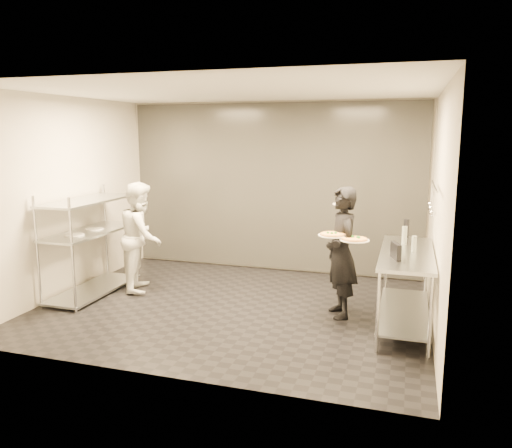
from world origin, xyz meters
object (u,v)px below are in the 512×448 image
(pizza_plate_near, at_px, (333,235))
(bottle_dark, at_px, (406,229))
(bottle_clear, at_px, (414,244))
(pos_monitor, at_px, (396,251))
(prep_counter, at_px, (406,276))
(bottle_green, at_px, (404,235))
(salad_plate, at_px, (343,203))
(waiter, at_px, (341,253))
(chef, at_px, (141,236))
(pizza_plate_far, at_px, (354,239))
(pass_rack, at_px, (91,241))

(pizza_plate_near, height_order, bottle_dark, bottle_dark)
(bottle_clear, relative_size, bottle_dark, 0.77)
(pos_monitor, height_order, bottle_dark, bottle_dark)
(prep_counter, bearing_deg, bottle_green, 96.32)
(pos_monitor, bearing_deg, pizza_plate_near, 135.11)
(salad_plate, bearing_deg, bottle_dark, 25.92)
(pizza_plate_near, relative_size, bottle_clear, 1.83)
(prep_counter, relative_size, waiter, 1.10)
(chef, bearing_deg, waiter, -115.24)
(pizza_plate_near, height_order, pizza_plate_far, pizza_plate_near)
(waiter, relative_size, bottle_green, 7.15)
(pass_rack, bearing_deg, pizza_plate_far, -1.87)
(chef, xyz_separation_m, pizza_plate_near, (2.86, -0.42, 0.28))
(bottle_green, relative_size, bottle_dark, 0.92)
(chef, xyz_separation_m, bottle_clear, (3.80, -0.38, 0.22))
(waiter, bearing_deg, pizza_plate_near, -53.91)
(salad_plate, relative_size, pos_monitor, 1.04)
(chef, distance_m, bottle_clear, 3.83)
(prep_counter, height_order, pos_monitor, pos_monitor)
(bottle_clear, bearing_deg, chef, 174.23)
(pizza_plate_far, bearing_deg, pos_monitor, -30.28)
(salad_plate, xyz_separation_m, bottle_green, (0.78, -0.05, -0.37))
(bottle_clear, height_order, bottle_dark, bottle_dark)
(pizza_plate_far, relative_size, salad_plate, 1.35)
(pizza_plate_far, distance_m, bottle_clear, 0.68)
(bottle_green, xyz_separation_m, bottle_clear, (0.11, -0.38, -0.02))
(pizza_plate_far, height_order, salad_plate, salad_plate)
(pass_rack, height_order, pizza_plate_near, pass_rack)
(chef, relative_size, pos_monitor, 6.39)
(pos_monitor, relative_size, bottle_clear, 1.30)
(salad_plate, relative_size, bottle_clear, 1.35)
(waiter, height_order, bottle_clear, waiter)
(pass_rack, bearing_deg, salad_plate, 6.77)
(bottle_dark, bearing_deg, waiter, -138.15)
(pizza_plate_far, height_order, pos_monitor, pos_monitor)
(waiter, bearing_deg, bottle_clear, 56.44)
(pizza_plate_far, height_order, bottle_green, bottle_green)
(waiter, height_order, pizza_plate_far, waiter)
(pos_monitor, distance_m, bottle_dark, 1.21)
(bottle_dark, bearing_deg, pizza_plate_near, -135.22)
(pizza_plate_near, xyz_separation_m, bottle_dark, (0.85, 0.84, -0.03))
(pizza_plate_far, xyz_separation_m, bottle_dark, (0.58, 0.92, -0.01))
(pass_rack, distance_m, pos_monitor, 4.24)
(pizza_plate_near, bearing_deg, bottle_clear, 1.90)
(chef, bearing_deg, prep_counter, -116.11)
(waiter, height_order, chef, waiter)
(salad_plate, xyz_separation_m, bottle_clear, (0.89, -0.42, -0.39))
(pizza_plate_far, xyz_separation_m, salad_plate, (-0.22, 0.54, 0.36))
(pizza_plate_near, xyz_separation_m, pos_monitor, (0.75, -0.37, -0.07))
(pass_rack, distance_m, waiter, 3.55)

